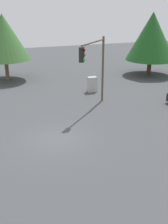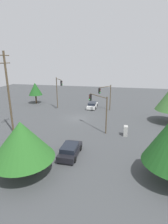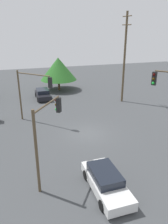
% 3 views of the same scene
% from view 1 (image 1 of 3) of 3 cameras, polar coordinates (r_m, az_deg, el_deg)
% --- Properties ---
extents(ground_plane, '(80.00, 80.00, 0.00)m').
position_cam_1_polar(ground_plane, '(18.03, -5.64, -5.53)').
color(ground_plane, '#424447').
extents(traffic_signal_main, '(3.30, 3.24, 5.57)m').
position_cam_1_polar(traffic_signal_main, '(22.38, 2.20, 10.36)').
color(traffic_signal_main, brown).
rests_on(traffic_signal_main, ground_plane).
extents(electrical_cabinet, '(0.87, 0.56, 1.47)m').
position_cam_1_polar(electrical_cabinet, '(27.38, 1.67, 5.63)').
color(electrical_cabinet, '#B2B2AD').
rests_on(electrical_cabinet, ground_plane).
extents(tree_right, '(5.80, 5.80, 7.24)m').
position_cam_1_polar(tree_right, '(34.51, 13.59, 14.71)').
color(tree_right, '#4C3823').
rests_on(tree_right, ground_plane).
extents(tree_behind, '(5.57, 5.57, 7.12)m').
position_cam_1_polar(tree_behind, '(32.35, -16.01, 14.42)').
color(tree_behind, brown).
rests_on(tree_behind, ground_plane).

